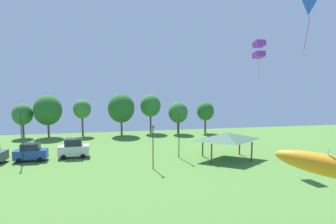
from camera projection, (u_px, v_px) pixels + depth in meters
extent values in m
cylinder|color=red|center=(307.00, 34.00, 30.17)|extent=(0.28, 0.51, 3.50)
cube|color=purple|center=(259.00, 44.00, 37.59)|extent=(1.31, 1.43, 0.95)
cube|color=purple|center=(259.00, 55.00, 37.74)|extent=(1.31, 1.43, 0.95)
cylinder|color=orange|center=(257.00, 49.00, 36.98)|extent=(0.02, 0.02, 2.04)
cylinder|color=orange|center=(266.00, 49.00, 37.20)|extent=(0.02, 0.02, 2.04)
cylinder|color=orange|center=(253.00, 50.00, 38.13)|extent=(0.02, 0.02, 2.04)
cylinder|color=orange|center=(261.00, 50.00, 38.35)|extent=(0.02, 0.02, 2.04)
cylinder|color=orange|center=(258.00, 69.00, 37.94)|extent=(0.07, 0.43, 2.73)
ellipsoid|color=orange|center=(326.00, 166.00, 14.73)|extent=(4.52, 3.99, 1.68)
cube|color=white|center=(327.00, 160.00, 14.70)|extent=(0.26, 0.25, 1.37)
cylinder|color=black|center=(2.00, 158.00, 39.33)|extent=(0.66, 0.29, 0.64)
cube|color=#234299|center=(31.00, 154.00, 39.05)|extent=(4.11, 1.77, 1.19)
cube|color=#1E232D|center=(30.00, 147.00, 38.94)|extent=(2.27, 1.60, 0.83)
cylinder|color=black|center=(40.00, 160.00, 38.54)|extent=(0.64, 0.23, 0.64)
cylinder|color=black|center=(43.00, 156.00, 40.20)|extent=(0.64, 0.23, 0.64)
cylinder|color=black|center=(19.00, 161.00, 38.03)|extent=(0.64, 0.23, 0.64)
cylinder|color=black|center=(22.00, 157.00, 39.69)|extent=(0.64, 0.23, 0.64)
cube|color=silver|center=(74.00, 150.00, 40.81)|extent=(4.06, 1.82, 1.34)
cube|color=#1E232D|center=(73.00, 142.00, 40.68)|extent=(2.25, 1.65, 0.94)
cylinder|color=black|center=(83.00, 156.00, 40.29)|extent=(0.64, 0.23, 0.64)
cylinder|color=black|center=(84.00, 153.00, 41.98)|extent=(0.64, 0.23, 0.64)
cylinder|color=black|center=(63.00, 157.00, 39.78)|extent=(0.64, 0.23, 0.64)
cylinder|color=black|center=(65.00, 154.00, 41.47)|extent=(0.64, 0.23, 0.64)
cylinder|color=brown|center=(212.00, 154.00, 37.69)|extent=(0.20, 0.20, 2.60)
cylinder|color=brown|center=(252.00, 152.00, 38.69)|extent=(0.20, 0.20, 2.60)
cylinder|color=brown|center=(203.00, 147.00, 41.36)|extent=(0.20, 0.20, 2.60)
cylinder|color=brown|center=(240.00, 146.00, 42.37)|extent=(0.20, 0.20, 2.60)
pyramid|color=#3D604C|center=(227.00, 136.00, 39.83)|extent=(7.05, 4.87, 1.00)
cylinder|color=#2D2D33|center=(179.00, 134.00, 40.45)|extent=(0.12, 0.12, 6.59)
cube|color=#4C4C51|center=(179.00, 109.00, 40.08)|extent=(0.36, 0.20, 0.24)
cylinder|color=#2D2D33|center=(153.00, 148.00, 35.38)|extent=(0.12, 0.12, 5.03)
cube|color=#4C4C51|center=(153.00, 126.00, 35.09)|extent=(0.36, 0.20, 0.24)
cylinder|color=#2D2D33|center=(22.00, 137.00, 37.77)|extent=(0.12, 0.12, 6.85)
cube|color=#4C4C51|center=(20.00, 109.00, 37.38)|extent=(0.36, 0.20, 0.24)
cylinder|color=brown|center=(23.00, 130.00, 54.72)|extent=(0.36, 0.36, 2.94)
ellipsoid|color=#337533|center=(22.00, 114.00, 54.42)|extent=(3.59, 3.59, 3.95)
cylinder|color=brown|center=(49.00, 129.00, 55.18)|extent=(0.36, 0.36, 3.12)
ellipsoid|color=#286628|center=(48.00, 110.00, 54.80)|extent=(5.03, 5.03, 5.53)
cylinder|color=brown|center=(83.00, 125.00, 56.65)|extent=(0.36, 0.36, 3.85)
ellipsoid|color=#3D7F38|center=(82.00, 109.00, 56.31)|extent=(3.28, 3.28, 3.60)
cylinder|color=brown|center=(122.00, 127.00, 57.13)|extent=(0.36, 0.36, 3.31)
ellipsoid|color=#286628|center=(121.00, 108.00, 56.74)|extent=(5.01, 5.01, 5.51)
cylinder|color=brown|center=(151.00, 123.00, 59.87)|extent=(0.36, 0.36, 3.93)
ellipsoid|color=#337533|center=(151.00, 106.00, 59.49)|extent=(4.04, 4.04, 4.44)
cylinder|color=brown|center=(178.00, 127.00, 58.84)|extent=(0.36, 0.36, 2.77)
ellipsoid|color=#337533|center=(178.00, 112.00, 58.53)|extent=(3.78, 3.78, 4.16)
cylinder|color=brown|center=(205.00, 125.00, 59.46)|extent=(0.36, 0.36, 3.09)
ellipsoid|color=#286628|center=(205.00, 111.00, 59.15)|extent=(3.36, 3.36, 3.69)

